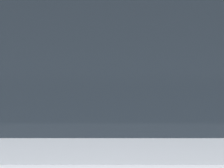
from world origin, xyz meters
name	(u,v)px	position (x,y,z in m)	size (l,w,h in m)	color
parking_meter	(141,65)	(0.24, 0.28, 1.20)	(0.18, 0.19, 1.48)	slate
pedestrian_at_meter	(31,91)	(-0.37, 0.38, 1.06)	(0.69, 0.50, 1.65)	black
background_railing	(100,91)	(0.00, 3.12, 0.95)	(24.06, 0.06, 1.14)	#2D7A38
backdrop_wall	(101,30)	(0.00, 5.80, 1.87)	(32.00, 0.50, 3.73)	#ADA38E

